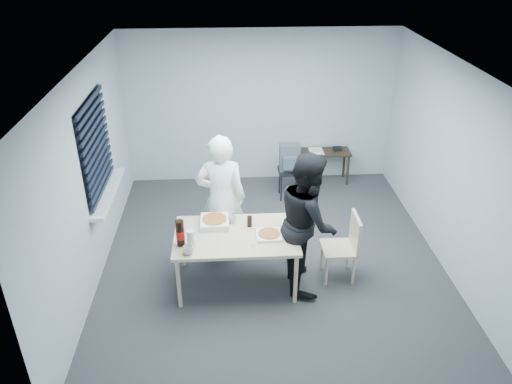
{
  "coord_description": "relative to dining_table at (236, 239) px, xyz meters",
  "views": [
    {
      "loc": [
        -0.55,
        -5.5,
        4.02
      ],
      "look_at": [
        -0.22,
        0.1,
        0.99
      ],
      "focal_mm": 35.0,
      "sensor_mm": 36.0,
      "label": 1
    }
  ],
  "objects": [
    {
      "name": "papers",
      "position": [
        1.44,
        2.75,
        -0.09
      ],
      "size": [
        0.25,
        0.33,
        0.01
      ],
      "primitive_type": "cube",
      "rotation": [
        0.0,
        0.0,
        0.03
      ],
      "color": "white",
      "rests_on": "side_table"
    },
    {
      "name": "pizza_box_a",
      "position": [
        -0.26,
        0.24,
        0.1
      ],
      "size": [
        0.35,
        0.35,
        0.09
      ],
      "rotation": [
        0.0,
        0.0,
        0.19
      ],
      "color": "white",
      "rests_on": "dining_table"
    },
    {
      "name": "rubber_band",
      "position": [
        0.19,
        -0.25,
        0.06
      ],
      "size": [
        0.06,
        0.06,
        0.0
      ],
      "primitive_type": "torus",
      "rotation": [
        0.0,
        0.0,
        -0.12
      ],
      "color": "red",
      "rests_on": "dining_table"
    },
    {
      "name": "person_black",
      "position": [
        0.86,
        -0.02,
        0.22
      ],
      "size": [
        0.47,
        0.86,
        1.77
      ],
      "primitive_type": "imported",
      "rotation": [
        0.0,
        0.0,
        1.57
      ],
      "color": "black",
      "rests_on": "ground"
    },
    {
      "name": "stool",
      "position": [
        0.91,
        2.21,
        -0.28
      ],
      "size": [
        0.36,
        0.36,
        0.49
      ],
      "color": "black",
      "rests_on": "ground"
    },
    {
      "name": "chair_far",
      "position": [
        -0.12,
        1.0,
        -0.15
      ],
      "size": [
        0.42,
        0.42,
        0.89
      ],
      "color": "beige",
      "rests_on": "ground"
    },
    {
      "name": "backpack",
      "position": [
        0.91,
        2.19,
        0.05
      ],
      "size": [
        0.32,
        0.24,
        0.45
      ],
      "rotation": [
        0.0,
        0.0,
        0.4
      ],
      "color": "slate",
      "rests_on": "stool"
    },
    {
      "name": "side_table",
      "position": [
        1.59,
        2.74,
        -0.17
      ],
      "size": [
        0.86,
        0.38,
        0.57
      ],
      "color": "#352719",
      "rests_on": "ground"
    },
    {
      "name": "room",
      "position": [
        -1.71,
        0.86,
        0.78
      ],
      "size": [
        5.0,
        5.0,
        5.0
      ],
      "color": "#29292E",
      "rests_on": "ground"
    },
    {
      "name": "cola_glass",
      "position": [
        0.17,
        0.18,
        0.13
      ],
      "size": [
        0.07,
        0.07,
        0.14
      ],
      "primitive_type": "cylinder",
      "rotation": [
        0.0,
        0.0,
        0.06
      ],
      "color": "black",
      "rests_on": "dining_table"
    },
    {
      "name": "chair_right",
      "position": [
        1.37,
        0.05,
        -0.15
      ],
      "size": [
        0.42,
        0.42,
        0.89
      ],
      "color": "beige",
      "rests_on": "ground"
    },
    {
      "name": "pizza_box_b",
      "position": [
        0.39,
        -0.05,
        0.08
      ],
      "size": [
        0.3,
        0.3,
        0.04
      ],
      "rotation": [
        0.0,
        0.0,
        0.32
      ],
      "color": "white",
      "rests_on": "dining_table"
    },
    {
      "name": "dining_table",
      "position": [
        0.0,
        0.0,
        0.0
      ],
      "size": [
        1.49,
        0.94,
        0.72
      ],
      "color": "beige",
      "rests_on": "ground"
    },
    {
      "name": "plastic_cups",
      "position": [
        -0.52,
        -0.23,
        0.17
      ],
      "size": [
        0.1,
        0.1,
        0.22
      ],
      "primitive_type": "cylinder",
      "rotation": [
        0.0,
        0.0,
        0.11
      ],
      "color": "silver",
      "rests_on": "dining_table"
    },
    {
      "name": "soda_bottle",
      "position": [
        -0.64,
        -0.18,
        0.22
      ],
      "size": [
        0.1,
        0.1,
        0.32
      ],
      "rotation": [
        0.0,
        0.0,
        -0.24
      ],
      "color": "black",
      "rests_on": "dining_table"
    },
    {
      "name": "person_white",
      "position": [
        -0.17,
        0.6,
        0.22
      ],
      "size": [
        0.65,
        0.42,
        1.77
      ],
      "primitive_type": "imported",
      "rotation": [
        0.0,
        0.0,
        3.14
      ],
      "color": "white",
      "rests_on": "ground"
    },
    {
      "name": "mug_a",
      "position": [
        -0.55,
        -0.36,
        0.11
      ],
      "size": [
        0.17,
        0.17,
        0.1
      ],
      "primitive_type": "imported",
      "rotation": [
        0.0,
        0.0,
        0.52
      ],
      "color": "silver",
      "rests_on": "dining_table"
    },
    {
      "name": "black_box",
      "position": [
        1.81,
        2.77,
        -0.06
      ],
      "size": [
        0.14,
        0.11,
        0.06
      ],
      "primitive_type": "cube",
      "rotation": [
        0.0,
        0.0,
        0.03
      ],
      "color": "black",
      "rests_on": "side_table"
    },
    {
      "name": "mug_b",
      "position": [
        -0.04,
        0.27,
        0.11
      ],
      "size": [
        0.1,
        0.1,
        0.09
      ],
      "primitive_type": "imported",
      "color": "silver",
      "rests_on": "dining_table"
    }
  ]
}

